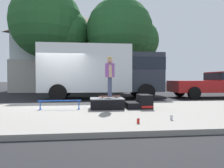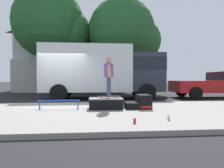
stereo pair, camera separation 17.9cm
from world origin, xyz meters
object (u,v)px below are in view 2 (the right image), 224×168
Objects in this scene: skater_kid at (109,73)px; pickup_truck_red at (221,83)px; kicker_ramp at (140,103)px; skateboard at (109,96)px; box_truck at (103,70)px; skate_box at (106,103)px; street_tree_main at (53,26)px; soda_can at (135,121)px; street_tree_neighbour at (125,34)px; grind_rail at (59,102)px; soda_can_b at (169,118)px.

pickup_truck_red is (7.34, 4.64, -0.49)m from skater_kid.
kicker_ramp reaches higher than skateboard.
box_truck is 1.21× the size of pickup_truck_red.
skater_kid is at bearing 0.00° from skateboard.
skateboard is at bearing -90.25° from box_truck.
skateboard is at bearing 178.43° from kicker_ramp.
street_tree_main is at bearing 111.05° from skate_box.
street_tree_neighbour is (1.61, 11.69, 4.73)m from soda_can.
box_truck reaches higher than grind_rail.
box_truck is 0.79× the size of street_tree_main.
skater_kid reaches higher than grind_rail.
street_tree_neighbour is (2.03, 4.67, 3.21)m from box_truck.
box_truck reaches higher than skater_kid.
box_truck reaches higher than kicker_ramp.
street_tree_main reaches higher than soda_can.
soda_can is at bearing -86.60° from box_truck.
kicker_ramp reaches higher than skate_box.
skater_kid reaches higher than pickup_truck_red.
soda_can is at bearing -79.63° from skater_kid.
skateboard is at bearing -68.35° from street_tree_main.
kicker_ramp is 7.04× the size of soda_can.
kicker_ramp is 10.44m from street_tree_neighbour.
skate_box is 11.84m from street_tree_main.
skater_kid is 2.71m from soda_can.
skateboard is 0.12× the size of box_truck.
skate_box is 0.20× the size of pickup_truck_red.
street_tree_neighbour is at bearing 82.14° from soda_can.
street_tree_main is at bearing 111.65° from skateboard.
kicker_ramp is at bearing -63.06° from street_tree_main.
pickup_truck_red is 0.73× the size of street_tree_neighbour.
kicker_ramp is 12.28m from street_tree_main.
grind_rail is at bearing -110.76° from box_truck.
street_tree_main is at bearing 111.65° from skater_kid.
street_tree_main reaches higher than street_tree_neighbour.
box_truck is 0.88× the size of street_tree_neighbour.
street_tree_main is (-2.18, 9.85, 5.25)m from grind_rail.
skater_kid is 0.20× the size of box_truck.
pickup_truck_red is (6.23, 4.67, 0.57)m from kicker_ramp.
skater_kid is at bearing 122.95° from soda_can_b.
skate_box is 9.24× the size of soda_can.
skateboard is at bearing 0.00° from skater_kid.
soda_can_b is (3.10, -2.12, -0.18)m from grind_rail.
street_tree_main is (-11.25, 5.21, 4.72)m from pickup_truck_red.
kicker_ramp is 7.81m from pickup_truck_red.
soda_can is at bearing -70.45° from street_tree_main.
pickup_truck_red reaches higher than soda_can.
kicker_ramp is 2.85m from grind_rail.
street_tree_neighbour is at bearing -5.34° from street_tree_main.
street_tree_neighbour is at bearing 138.68° from pickup_truck_red.
kicker_ramp is at bearing 97.07° from soda_can_b.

